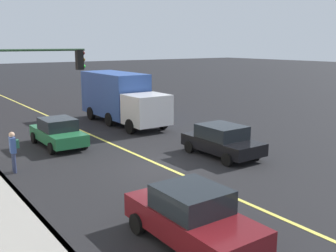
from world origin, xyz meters
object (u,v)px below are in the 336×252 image
Objects in this scene: car_green at (58,132)px; pedestrian_with_backpack at (13,149)px; car_maroon at (192,217)px; traffic_light_mast at (27,82)px; truck_blue at (121,97)px; car_black at (222,140)px.

pedestrian_with_backpack is at bearing 136.07° from car_green.
traffic_light_mast is at bearing 8.42° from car_maroon.
traffic_light_mast is (-6.37, 7.94, 1.95)m from truck_blue.
car_maroon is 12.28m from car_green.
car_green is 4.61m from traffic_light_mast.
truck_blue is at bearing 0.29° from car_black.
car_green is 6.86m from truck_blue.
car_maroon is 9.36m from pedestrian_with_backpack.
car_maroon is 17.18m from truck_blue.
car_maroon is at bearing -166.04° from pedestrian_with_backpack.
traffic_light_mast reaches higher than car_black.
car_black is 0.50× the size of truck_blue.
car_maroon is at bearing 176.29° from car_green.
car_green is at bearing -43.93° from pedestrian_with_backpack.
traffic_light_mast reaches higher than pedestrian_with_backpack.
pedestrian_with_backpack is (-3.17, 3.05, 0.28)m from car_green.
pedestrian_with_backpack is 2.85m from traffic_light_mast.
pedestrian_with_backpack is (3.20, 8.84, 0.26)m from car_black.
car_maroon is at bearing -171.58° from traffic_light_mast.
car_maroon is 0.52× the size of truck_blue.
truck_blue is at bearing -52.36° from pedestrian_with_backpack.
traffic_light_mast reaches higher than car_maroon.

